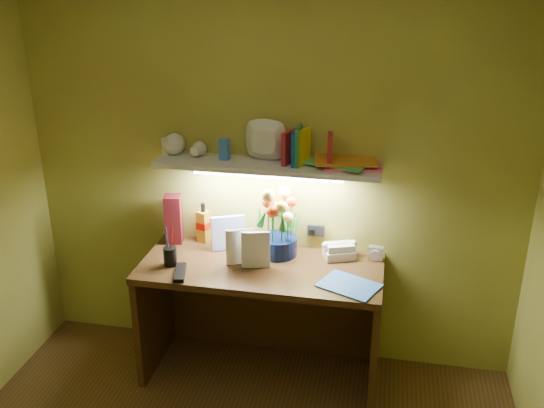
{
  "coord_description": "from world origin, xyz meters",
  "views": [
    {
      "loc": [
        0.67,
        -1.83,
        2.39
      ],
      "look_at": [
        0.04,
        1.35,
        1.08
      ],
      "focal_mm": 40.0,
      "sensor_mm": 36.0,
      "label": 1
    }
  ],
  "objects_px": {
    "flower_bouquet": "(278,224)",
    "desk_clock": "(376,253)",
    "telephone": "(339,249)",
    "desk": "(261,321)",
    "whisky_bottle": "(204,222)"
  },
  "relations": [
    {
      "from": "flower_bouquet",
      "to": "desk_clock",
      "type": "height_order",
      "value": "flower_bouquet"
    },
    {
      "from": "desk_clock",
      "to": "telephone",
      "type": "bearing_deg",
      "value": -172.52
    },
    {
      "from": "flower_bouquet",
      "to": "telephone",
      "type": "bearing_deg",
      "value": 4.3
    },
    {
      "from": "desk",
      "to": "flower_bouquet",
      "type": "xyz_separation_m",
      "value": [
        0.07,
        0.17,
        0.57
      ]
    },
    {
      "from": "desk",
      "to": "whisky_bottle",
      "type": "xyz_separation_m",
      "value": [
        -0.42,
        0.25,
        0.5
      ]
    },
    {
      "from": "telephone",
      "to": "desk",
      "type": "bearing_deg",
      "value": -176.63
    },
    {
      "from": "telephone",
      "to": "whisky_bottle",
      "type": "xyz_separation_m",
      "value": [
        -0.85,
        0.06,
        0.07
      ]
    },
    {
      "from": "whisky_bottle",
      "to": "flower_bouquet",
      "type": "bearing_deg",
      "value": -10.17
    },
    {
      "from": "desk",
      "to": "telephone",
      "type": "bearing_deg",
      "value": 24.1
    },
    {
      "from": "telephone",
      "to": "desk_clock",
      "type": "distance_m",
      "value": 0.21
    },
    {
      "from": "telephone",
      "to": "desk_clock",
      "type": "xyz_separation_m",
      "value": [
        0.21,
        0.01,
        -0.01
      ]
    },
    {
      "from": "telephone",
      "to": "desk_clock",
      "type": "bearing_deg",
      "value": -18.12
    },
    {
      "from": "flower_bouquet",
      "to": "desk_clock",
      "type": "distance_m",
      "value": 0.6
    },
    {
      "from": "whisky_bottle",
      "to": "desk",
      "type": "bearing_deg",
      "value": -31.36
    },
    {
      "from": "desk",
      "to": "flower_bouquet",
      "type": "height_order",
      "value": "flower_bouquet"
    }
  ]
}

